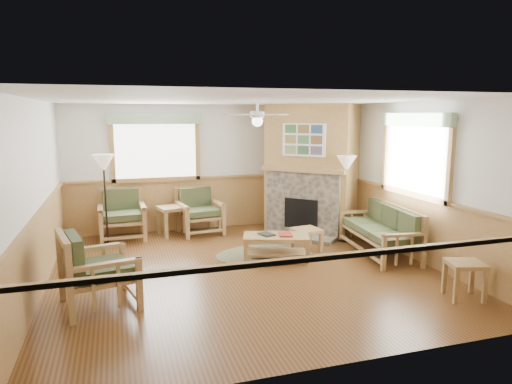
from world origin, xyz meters
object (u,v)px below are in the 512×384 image
object	(u,v)px
end_table_chairs	(173,221)
floor_lamp_right	(345,198)
armchair_back_left	(122,215)
armchair_left	(99,269)
sofa	(379,230)
footstool	(306,240)
floor_lamp_left	(106,200)
armchair_back_right	(200,211)
end_table_sofa	(464,280)
coffee_table	(276,248)

from	to	relation	value
end_table_chairs	floor_lamp_right	bearing A→B (deg)	-23.78
armchair_back_left	armchair_left	xyz separation A→B (m)	(-0.35, -3.31, 0.00)
sofa	armchair_back_left	bearing A→B (deg)	-112.61
armchair_back_left	armchair_left	size ratio (longest dim) A/B	0.99
end_table_chairs	footstool	bearing A→B (deg)	-39.21
floor_lamp_left	armchair_back_left	bearing A→B (deg)	53.81
armchair_back_right	end_table_chairs	xyz separation A→B (m)	(-0.57, 0.00, -0.17)
end_table_sofa	floor_lamp_left	world-z (taller)	floor_lamp_left
armchair_left	floor_lamp_right	world-z (taller)	floor_lamp_right
armchair_back_right	floor_lamp_left	size ratio (longest dim) A/B	0.54
end_table_chairs	end_table_sofa	bearing A→B (deg)	-53.06
armchair_back_right	end_table_sofa	distance (m)	5.33
armchair_back_right	floor_lamp_left	xyz separation A→B (m)	(-1.86, -0.39, 0.40)
sofa	armchair_left	world-z (taller)	armchair_left
sofa	armchair_back_right	size ratio (longest dim) A/B	1.98
armchair_back_right	footstool	xyz separation A→B (m)	(1.66, -1.82, -0.27)
sofa	floor_lamp_right	size ratio (longest dim) A/B	1.10
armchair_back_right	armchair_left	distance (m)	3.82
floor_lamp_right	end_table_sofa	bearing A→B (deg)	-86.80
armchair_left	sofa	bearing A→B (deg)	-91.95
armchair_left	footstool	xyz separation A→B (m)	(3.58, 1.49, -0.30)
armchair_left	end_table_chairs	size ratio (longest dim) A/B	1.64
coffee_table	floor_lamp_left	distance (m)	3.39
footstool	floor_lamp_left	distance (m)	3.85
armchair_back_left	floor_lamp_right	bearing A→B (deg)	-20.13
sofa	coffee_table	world-z (taller)	sofa
coffee_table	floor_lamp_left	size ratio (longest dim) A/B	0.63
sofa	footstool	world-z (taller)	sofa
armchair_back_left	footstool	distance (m)	3.72
armchair_back_left	end_table_sofa	bearing A→B (deg)	-47.32
armchair_back_right	footstool	world-z (taller)	armchair_back_right
end_table_chairs	sofa	bearing A→B (deg)	-34.94
coffee_table	end_table_sofa	size ratio (longest dim) A/B	2.17
end_table_chairs	floor_lamp_right	world-z (taller)	floor_lamp_right
armchair_back_left	armchair_back_right	xyz separation A→B (m)	(1.57, 0.00, -0.02)
armchair_back_left	floor_lamp_left	distance (m)	0.62
armchair_back_right	coffee_table	xyz separation A→B (m)	(0.92, -2.21, -0.25)
end_table_chairs	floor_lamp_left	xyz separation A→B (m)	(-1.29, -0.39, 0.57)
armchair_back_left	armchair_back_right	bearing A→B (deg)	-1.55
floor_lamp_left	end_table_sofa	bearing A→B (deg)	-41.35
armchair_left	footstool	world-z (taller)	armchair_left
end_table_sofa	footstool	world-z (taller)	end_table_sofa
sofa	end_table_chairs	bearing A→B (deg)	-119.19
sofa	armchair_back_right	xyz separation A→B (m)	(-2.82, 2.37, 0.04)
coffee_table	footstool	bearing A→B (deg)	46.28
sofa	armchair_left	distance (m)	4.83
floor_lamp_left	floor_lamp_right	xyz separation A→B (m)	(4.51, -1.03, -0.03)
armchair_left	floor_lamp_left	bearing A→B (deg)	-14.25
end_table_chairs	end_table_sofa	world-z (taller)	end_table_chairs
coffee_table	floor_lamp_left	world-z (taller)	floor_lamp_left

